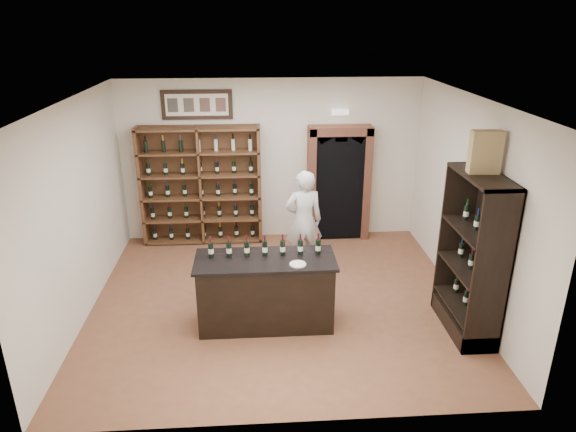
# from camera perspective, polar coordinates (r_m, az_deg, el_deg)

# --- Properties ---
(floor) EXTENTS (5.50, 5.50, 0.00)m
(floor) POSITION_cam_1_polar(r_m,az_deg,el_deg) (7.86, -1.07, -9.35)
(floor) COLOR brown
(floor) RESTS_ON ground
(ceiling) EXTENTS (5.50, 5.50, 0.00)m
(ceiling) POSITION_cam_1_polar(r_m,az_deg,el_deg) (6.83, -1.25, 12.83)
(ceiling) COLOR white
(ceiling) RESTS_ON wall_back
(wall_back) EXTENTS (5.50, 0.04, 3.00)m
(wall_back) POSITION_cam_1_polar(r_m,az_deg,el_deg) (9.59, -1.88, 6.17)
(wall_back) COLOR silver
(wall_back) RESTS_ON ground
(wall_left) EXTENTS (0.04, 5.00, 3.00)m
(wall_left) POSITION_cam_1_polar(r_m,az_deg,el_deg) (7.61, -22.32, 0.40)
(wall_left) COLOR silver
(wall_left) RESTS_ON ground
(wall_right) EXTENTS (0.04, 5.00, 3.00)m
(wall_right) POSITION_cam_1_polar(r_m,az_deg,el_deg) (7.82, 19.41, 1.37)
(wall_right) COLOR silver
(wall_right) RESTS_ON ground
(wine_shelf) EXTENTS (2.20, 0.38, 2.20)m
(wine_shelf) POSITION_cam_1_polar(r_m,az_deg,el_deg) (9.59, -9.61, 3.38)
(wine_shelf) COLOR brown
(wine_shelf) RESTS_ON ground
(framed_picture) EXTENTS (1.25, 0.04, 0.52)m
(framed_picture) POSITION_cam_1_polar(r_m,az_deg,el_deg) (9.39, -10.08, 12.08)
(framed_picture) COLOR black
(framed_picture) RESTS_ON wall_back
(arched_doorway) EXTENTS (1.17, 0.35, 2.17)m
(arched_doorway) POSITION_cam_1_polar(r_m,az_deg,el_deg) (9.65, 5.64, 3.93)
(arched_doorway) COLOR black
(arched_doorway) RESTS_ON ground
(emergency_light) EXTENTS (0.30, 0.10, 0.10)m
(emergency_light) POSITION_cam_1_polar(r_m,az_deg,el_deg) (9.44, 5.83, 11.42)
(emergency_light) COLOR white
(emergency_light) RESTS_ON wall_back
(tasting_counter) EXTENTS (1.88, 0.78, 1.00)m
(tasting_counter) POSITION_cam_1_polar(r_m,az_deg,el_deg) (7.09, -2.49, -8.43)
(tasting_counter) COLOR black
(tasting_counter) RESTS_ON ground
(counter_bottle_0) EXTENTS (0.07, 0.07, 0.30)m
(counter_bottle_0) POSITION_cam_1_polar(r_m,az_deg,el_deg) (6.92, -8.57, -3.72)
(counter_bottle_0) COLOR black
(counter_bottle_0) RESTS_ON tasting_counter
(counter_bottle_1) EXTENTS (0.07, 0.07, 0.30)m
(counter_bottle_1) POSITION_cam_1_polar(r_m,az_deg,el_deg) (6.90, -6.59, -3.68)
(counter_bottle_1) COLOR black
(counter_bottle_1) RESTS_ON tasting_counter
(counter_bottle_2) EXTENTS (0.07, 0.07, 0.30)m
(counter_bottle_2) POSITION_cam_1_polar(r_m,az_deg,el_deg) (6.90, -4.59, -3.63)
(counter_bottle_2) COLOR black
(counter_bottle_2) RESTS_ON tasting_counter
(counter_bottle_3) EXTENTS (0.07, 0.07, 0.30)m
(counter_bottle_3) POSITION_cam_1_polar(r_m,az_deg,el_deg) (6.89, -2.59, -3.58)
(counter_bottle_3) COLOR black
(counter_bottle_3) RESTS_ON tasting_counter
(counter_bottle_4) EXTENTS (0.07, 0.07, 0.30)m
(counter_bottle_4) POSITION_cam_1_polar(r_m,az_deg,el_deg) (6.90, -0.60, -3.53)
(counter_bottle_4) COLOR black
(counter_bottle_4) RESTS_ON tasting_counter
(counter_bottle_5) EXTENTS (0.07, 0.07, 0.30)m
(counter_bottle_5) POSITION_cam_1_polar(r_m,az_deg,el_deg) (6.92, 1.39, -3.47)
(counter_bottle_5) COLOR black
(counter_bottle_5) RESTS_ON tasting_counter
(counter_bottle_6) EXTENTS (0.07, 0.07, 0.30)m
(counter_bottle_6) POSITION_cam_1_polar(r_m,az_deg,el_deg) (6.94, 3.37, -3.41)
(counter_bottle_6) COLOR black
(counter_bottle_6) RESTS_ON tasting_counter
(side_cabinet) EXTENTS (0.48, 1.20, 2.20)m
(side_cabinet) POSITION_cam_1_polar(r_m,az_deg,el_deg) (7.27, 19.70, -6.63)
(side_cabinet) COLOR black
(side_cabinet) RESTS_ON ground
(shopkeeper) EXTENTS (0.67, 0.48, 1.72)m
(shopkeeper) POSITION_cam_1_polar(r_m,az_deg,el_deg) (8.45, 1.75, -0.54)
(shopkeeper) COLOR silver
(shopkeeper) RESTS_ON ground
(plate) EXTENTS (0.22, 0.22, 0.02)m
(plate) POSITION_cam_1_polar(r_m,az_deg,el_deg) (6.68, 1.09, -5.38)
(plate) COLOR silver
(plate) RESTS_ON tasting_counter
(wine_crate) EXTENTS (0.39, 0.18, 0.53)m
(wine_crate) POSITION_cam_1_polar(r_m,az_deg,el_deg) (6.74, 21.07, 6.65)
(wine_crate) COLOR tan
(wine_crate) RESTS_ON side_cabinet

